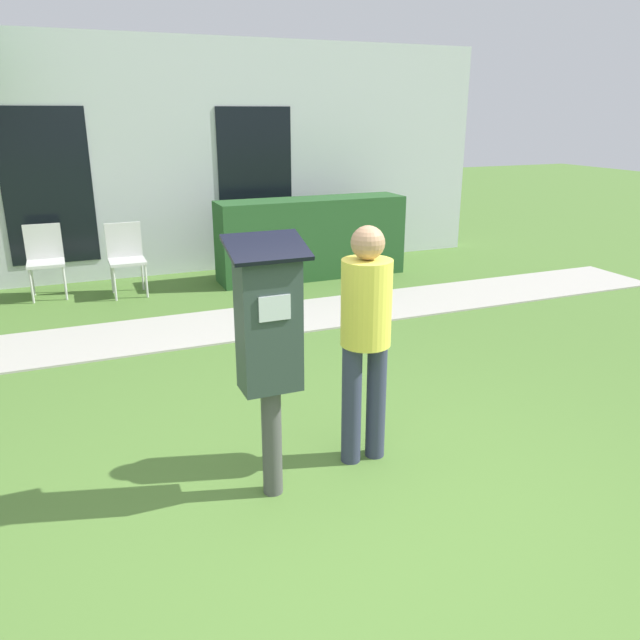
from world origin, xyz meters
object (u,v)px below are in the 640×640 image
(parking_meter, at_px, (269,337))
(outdoor_chair_left, at_px, (45,255))
(person_standing, at_px, (366,328))
(outdoor_chair_middle, at_px, (126,253))

(parking_meter, xyz_separation_m, outdoor_chair_left, (-1.27, 5.21, -0.49))
(person_standing, xyz_separation_m, outdoor_chair_middle, (-1.01, 4.78, -0.40))
(person_standing, height_order, outdoor_chair_left, person_standing)
(parking_meter, bearing_deg, outdoor_chair_left, 103.67)
(person_standing, bearing_deg, outdoor_chair_left, 134.75)
(parking_meter, xyz_separation_m, person_standing, (0.69, 0.15, -0.09))
(outdoor_chair_middle, bearing_deg, parking_meter, -98.87)
(person_standing, bearing_deg, outdoor_chair_middle, 125.51)
(outdoor_chair_left, distance_m, outdoor_chair_middle, 0.99)
(person_standing, relative_size, outdoor_chair_left, 1.76)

